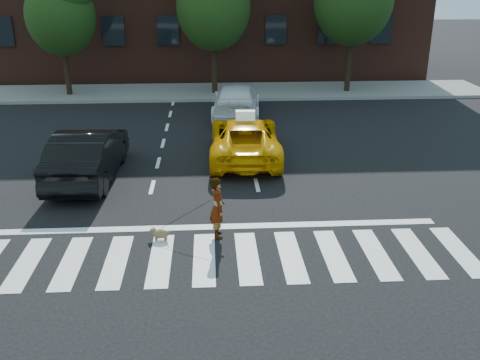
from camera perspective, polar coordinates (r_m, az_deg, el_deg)
The scene contains 11 objects.
ground at distance 12.42m, azimuth -3.84°, elevation -8.38°, with size 120.00×120.00×0.00m, color black.
crosswalk at distance 12.41m, azimuth -3.84°, elevation -8.35°, with size 13.00×2.40×0.01m, color silver.
stop_line at distance 13.82m, azimuth -3.81°, elevation -5.04°, with size 12.00×0.30×0.01m, color silver.
sidewalk_far at distance 28.91m, azimuth -3.71°, elevation 9.37°, with size 30.00×4.00×0.15m, color slate.
tree_left at distance 28.71m, azimuth -18.63°, elevation 17.07°, with size 3.39×3.38×6.50m.
taxi at distance 18.62m, azimuth 0.51°, elevation 4.49°, with size 2.35×5.09×1.41m, color #F0A605.
black_sedan at distance 17.36m, azimuth -15.93°, elevation 2.68°, with size 1.70×4.88×1.61m, color black.
white_suv at distance 23.95m, azimuth -0.38°, elevation 8.42°, with size 2.02×4.96×1.44m, color white.
woman at distance 13.04m, azimuth -2.42°, elevation -2.95°, with size 0.57×0.37×1.56m, color #999999.
dog at distance 13.24m, azimuth -8.62°, elevation -5.64°, with size 0.55×0.30×0.32m.
taxi_sign at distance 18.19m, azimuth 0.56°, elevation 6.91°, with size 0.65×0.28×0.32m, color white.
Camera 1 is at (0.19, -10.75, 6.20)m, focal length 40.00 mm.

